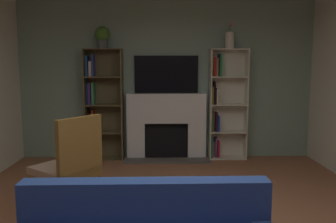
{
  "coord_description": "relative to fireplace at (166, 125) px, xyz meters",
  "views": [
    {
      "loc": [
        -0.07,
        -2.94,
        1.62
      ],
      "look_at": [
        0.0,
        1.28,
        1.07
      ],
      "focal_mm": 37.38,
      "sensor_mm": 36.0,
      "label": 1
    }
  ],
  "objects": [
    {
      "name": "wall_back_accent",
      "position": [
        0.0,
        0.13,
        0.82
      ],
      "size": [
        5.21,
        0.06,
        2.84
      ],
      "primitive_type": "cube",
      "color": "gray",
      "rests_on": "ground_plane"
    },
    {
      "name": "bookshelf_right",
      "position": [
        1.0,
        0.01,
        0.35
      ],
      "size": [
        0.64,
        0.27,
        1.91
      ],
      "color": "beige",
      "rests_on": "ground_plane"
    },
    {
      "name": "bookshelf_left",
      "position": [
        -1.15,
        -0.0,
        0.34
      ],
      "size": [
        0.64,
        0.3,
        1.91
      ],
      "color": "brown",
      "rests_on": "ground_plane"
    },
    {
      "name": "tv",
      "position": [
        0.0,
        0.07,
        0.87
      ],
      "size": [
        1.1,
        0.06,
        0.65
      ],
      "primitive_type": "cube",
      "color": "black",
      "rests_on": "fireplace"
    },
    {
      "name": "fireplace",
      "position": [
        0.0,
        0.0,
        0.0
      ],
      "size": [
        1.47,
        0.5,
        1.14
      ],
      "color": "white",
      "rests_on": "ground_plane"
    },
    {
      "name": "potted_plant",
      "position": [
        -1.07,
        -0.05,
        1.51
      ],
      "size": [
        0.25,
        0.25,
        0.37
      ],
      "color": "#4F5852",
      "rests_on": "bookshelf_left"
    },
    {
      "name": "vase_with_flowers",
      "position": [
        1.07,
        -0.05,
        1.46
      ],
      "size": [
        0.15,
        0.15,
        0.45
      ],
      "color": "beige",
      "rests_on": "bookshelf_right"
    },
    {
      "name": "armchair",
      "position": [
        -1.08,
        -2.3,
        -0.05
      ],
      "size": [
        0.82,
        0.81,
        1.09
      ],
      "color": "brown",
      "rests_on": "ground_plane"
    }
  ]
}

